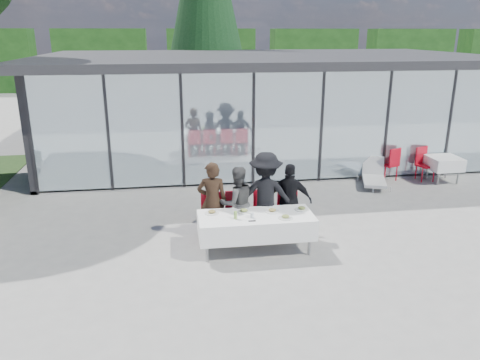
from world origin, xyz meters
The scene contains 24 objects.
ground centered at (0.00, 0.00, 0.00)m, with size 90.00×90.00×0.00m, color gray.
pavilion centered at (2.00, 8.16, 2.15)m, with size 14.80×8.80×3.44m.
treeline centered at (-2.00, 28.00, 2.20)m, with size 62.50×2.00×4.40m.
dining_table centered at (0.36, -0.11, 0.54)m, with size 2.26×0.96×0.75m.
diner_a centered at (-0.44, 0.53, 0.84)m, with size 0.62×0.62×1.69m, color #302015.
diner_chair_a centered at (-0.44, 0.64, 0.54)m, with size 0.44×0.44×0.97m.
diner_b centered at (0.07, 0.53, 0.78)m, with size 0.76×0.76×1.57m, color #484848.
diner_chair_b centered at (0.07, 0.64, 0.54)m, with size 0.44×0.44×0.97m.
diner_c centered at (0.68, 0.53, 0.92)m, with size 1.19×1.19×1.84m, color black.
diner_chair_c centered at (0.68, 0.64, 0.54)m, with size 0.44×0.44×0.97m.
diner_d centered at (1.20, 0.53, 0.79)m, with size 0.92×0.92×1.57m, color black.
diner_chair_d centered at (1.20, 0.64, 0.54)m, with size 0.44×0.44×0.97m.
plate_a centered at (-0.49, 0.11, 0.77)m, with size 0.28×0.28×0.07m.
plate_b centered at (0.15, 0.09, 0.77)m, with size 0.28×0.28×0.07m.
plate_c centered at (0.71, 0.02, 0.77)m, with size 0.28×0.28×0.07m.
plate_d centered at (1.32, 0.04, 0.77)m, with size 0.28×0.28×0.07m.
plate_extra centered at (0.89, -0.35, 0.77)m, with size 0.28×0.28×0.07m.
juice_bottle centered at (-0.07, -0.24, 0.83)m, with size 0.06×0.06×0.15m, color #80AF49.
drinking_glasses centered at (0.26, -0.24, 0.80)m, with size 0.07×0.07×0.10m.
folded_eyeglasses centered at (0.23, -0.40, 0.76)m, with size 0.14×0.03×0.01m, color black.
spare_table_right centered at (6.53, 3.51, 0.55)m, with size 0.86×0.86×0.74m.
spare_chair_a centered at (6.06, 3.78, 0.54)m, with size 0.56×0.56×0.97m.
spare_chair_b centered at (5.11, 3.88, 0.54)m, with size 0.58×0.58×0.97m.
lounger centered at (4.44, 3.55, 0.26)m, with size 1.01×1.46×0.72m.
Camera 1 is at (-1.21, -8.47, 4.17)m, focal length 35.00 mm.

